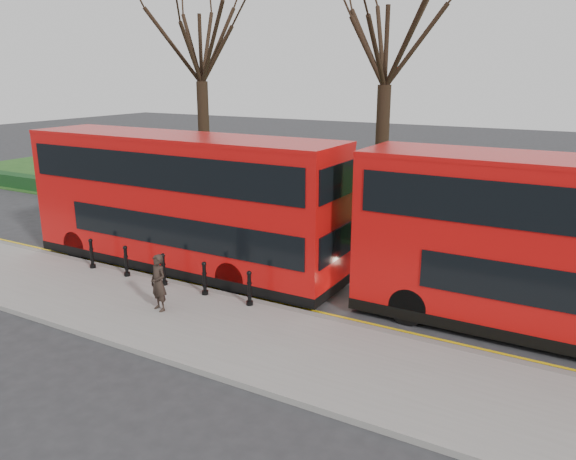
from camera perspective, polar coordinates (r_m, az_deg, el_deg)
The scene contains 12 objects.
ground at distance 18.88m, azimuth -7.62°, elevation -5.15°, with size 120.00×120.00×0.00m, color #28282B.
pavement at distance 16.76m, azimuth -13.88°, elevation -7.99°, with size 60.00×4.00×0.15m, color gray.
kerb at distance 18.13m, azimuth -9.54°, elevation -5.88°, with size 60.00×0.25×0.16m, color slate.
grass_verge at distance 31.61m, azimuth 9.02°, elevation 3.38°, with size 60.00×18.00×0.06m, color #204C19.
hedge at distance 24.23m, azimuth 2.08°, elevation 0.68°, with size 60.00×0.90×0.80m, color black.
yellow_line_outer at distance 18.37m, azimuth -8.94°, elevation -5.79°, with size 60.00×0.10×0.01m, color yellow.
yellow_line_inner at distance 18.51m, azimuth -8.56°, elevation -5.60°, with size 60.00×0.10×0.01m, color yellow.
tree_left at distance 30.51m, azimuth -8.91°, elevation 18.48°, with size 7.26×7.26×11.34m.
tree_mid at distance 25.56m, azimuth 10.00°, elevation 18.78°, with size 7.17×7.17×11.21m.
bollard_row at distance 18.24m, azimuth -12.52°, elevation -3.98°, with size 6.66×0.15×1.00m.
bus_lead at distance 19.64m, azimuth -10.78°, elevation 2.70°, with size 11.73×2.69×4.67m.
pedestrian at distance 16.28m, azimuth -13.03°, elevation -5.24°, with size 0.60×0.39×1.65m, color black.
Camera 1 is at (10.84, -13.94, 6.68)m, focal length 35.00 mm.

